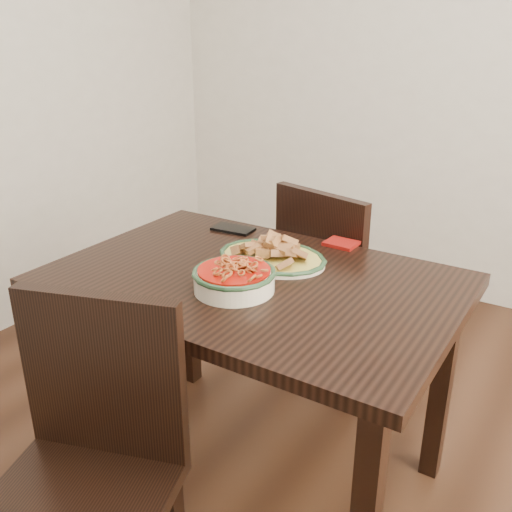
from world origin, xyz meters
The scene contains 9 objects.
floor centered at (0.00, 0.00, 0.00)m, with size 3.50×3.50×0.00m, color #311B0F.
wall_back centered at (0.00, 1.75, 1.30)m, with size 3.50×0.10×2.60m, color silver.
dining_table centered at (-0.12, -0.05, 0.65)m, with size 1.22×0.82×0.75m.
chair_far centered at (-0.12, 0.56, 0.50)m, with size 0.51×0.51×0.89m.
chair_near centered at (-0.18, -0.70, 0.50)m, with size 0.53×0.53×0.89m.
fish_plate centered at (-0.13, 0.08, 0.79)m, with size 0.36×0.28×0.11m.
noodle_bowl centered at (-0.11, -0.16, 0.79)m, with size 0.24×0.24×0.08m.
smartphone centered at (-0.41, 0.26, 0.76)m, with size 0.15×0.08×0.01m, color black.
napkin centered at (0.00, 0.34, 0.76)m, with size 0.11×0.09×0.01m, color maroon.
Camera 1 is at (0.74, -1.39, 1.46)m, focal length 40.00 mm.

